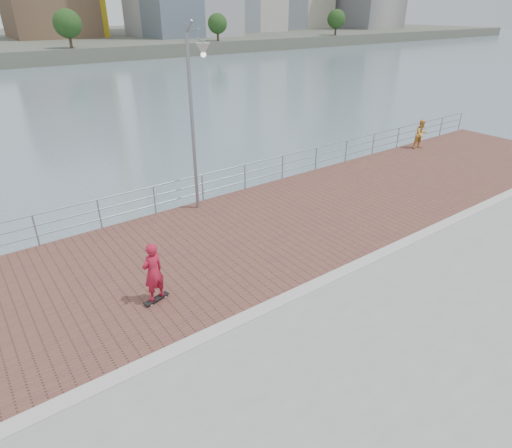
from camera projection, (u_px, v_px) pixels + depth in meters
water at (296, 349)px, 12.58m from camera, size 400.00×400.00×0.00m
brick_lane at (228, 241)px, 14.25m from camera, size 40.00×6.80×0.02m
curb at (299, 292)px, 11.66m from camera, size 40.00×0.40×0.06m
guardrail at (179, 190)px, 16.39m from camera, size 39.06×0.06×1.13m
street_lamp at (197, 91)px, 14.24m from camera, size 0.46×1.34×6.32m
skateboard at (157, 299)px, 11.31m from camera, size 0.74×0.35×0.08m
skateboarder at (153, 272)px, 10.93m from camera, size 0.68×0.53×1.65m
bystander at (421, 134)px, 23.22m from camera, size 0.87×0.75×1.56m
shoreline_trees at (18, 26)px, 68.95m from camera, size 144.24×4.71×6.28m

